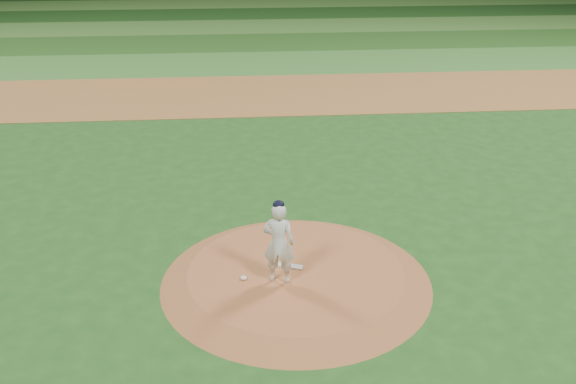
{
  "coord_description": "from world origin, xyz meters",
  "views": [
    {
      "loc": [
        -1.09,
        -11.14,
        7.08
      ],
      "look_at": [
        0.0,
        2.0,
        1.1
      ],
      "focal_mm": 40.0,
      "sensor_mm": 36.0,
      "label": 1
    }
  ],
  "objects_px": {
    "pitching_rubber": "(288,266)",
    "pitcher_on_mound": "(279,243)",
    "pitchers_mound": "(296,276)",
    "rosin_bag": "(244,278)"
  },
  "relations": [
    {
      "from": "pitchers_mound",
      "to": "rosin_bag",
      "type": "bearing_deg",
      "value": -167.06
    },
    {
      "from": "pitching_rubber",
      "to": "rosin_bag",
      "type": "distance_m",
      "value": 1.01
    },
    {
      "from": "pitcher_on_mound",
      "to": "rosin_bag",
      "type": "bearing_deg",
      "value": 171.65
    },
    {
      "from": "pitchers_mound",
      "to": "pitching_rubber",
      "type": "relative_size",
      "value": 8.97
    },
    {
      "from": "rosin_bag",
      "to": "pitcher_on_mound",
      "type": "bearing_deg",
      "value": -8.35
    },
    {
      "from": "pitching_rubber",
      "to": "rosin_bag",
      "type": "relative_size",
      "value": 4.8
    },
    {
      "from": "pitchers_mound",
      "to": "pitching_rubber",
      "type": "height_order",
      "value": "pitching_rubber"
    },
    {
      "from": "pitcher_on_mound",
      "to": "pitching_rubber",
      "type": "bearing_deg",
      "value": 67.5
    },
    {
      "from": "pitchers_mound",
      "to": "pitcher_on_mound",
      "type": "bearing_deg",
      "value": -136.77
    },
    {
      "from": "pitching_rubber",
      "to": "pitcher_on_mound",
      "type": "height_order",
      "value": "pitcher_on_mound"
    }
  ]
}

